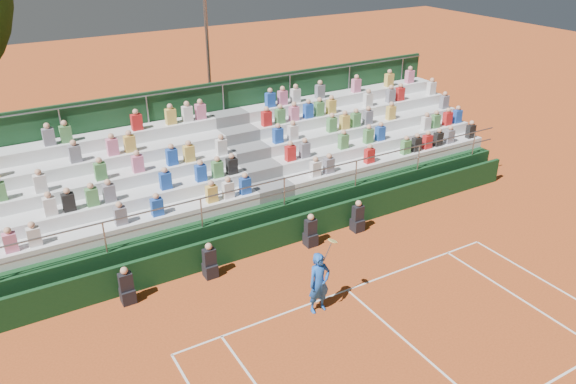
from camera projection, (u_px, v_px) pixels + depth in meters
ground at (347, 290)px, 16.76m from camera, size 90.00×90.00×0.00m
courtside_wall at (292, 230)px, 19.03m from camera, size 20.00×0.15×1.00m
line_officials at (258, 249)px, 17.98m from camera, size 8.61×0.40×1.19m
grandstand at (249, 180)px, 21.29m from camera, size 20.00×5.20×4.40m
tennis_player at (319, 283)px, 15.52m from camera, size 0.87×0.45×2.22m
floodlight_mast at (208, 50)px, 26.09m from camera, size 0.60×0.25×7.68m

